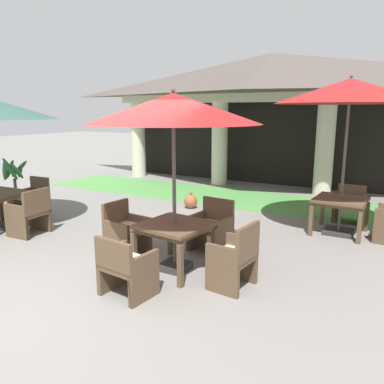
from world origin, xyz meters
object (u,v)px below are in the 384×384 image
(patio_table_mid_right, at_px, (175,230))
(patio_umbrella_mid_right, at_px, (173,110))
(patio_chair_mid_left_north, at_px, (34,200))
(patio_chair_mid_left_east, at_px, (30,214))
(patio_chair_mid_right_north, at_px, (212,227))
(patio_chair_near_foreground_north, at_px, (349,205))
(patio_chair_mid_right_south, at_px, (126,267))
(patio_umbrella_near_foreground, at_px, (350,92))
(potted_palm_left_edge, at_px, (16,191))
(patio_table_near_foreground, at_px, (341,203))
(patio_chair_mid_right_east, at_px, (235,258))
(terracotta_urn, at_px, (191,201))
(patio_chair_mid_right_west, at_px, (126,231))

(patio_table_mid_right, xyz_separation_m, patio_umbrella_mid_right, (0.00, 0.00, 1.74))
(patio_chair_mid_left_north, height_order, patio_umbrella_mid_right, patio_umbrella_mid_right)
(patio_chair_mid_left_east, xyz_separation_m, patio_chair_mid_right_north, (3.43, 0.97, -0.02))
(patio_chair_near_foreground_north, bearing_deg, patio_table_mid_right, 67.21)
(patio_chair_mid_left_north, distance_m, patio_chair_mid_right_south, 4.63)
(patio_chair_mid_left_north, relative_size, patio_chair_mid_left_east, 0.98)
(patio_umbrella_near_foreground, bearing_deg, patio_chair_near_foreground_north, 86.73)
(patio_chair_mid_left_north, distance_m, patio_chair_mid_right_north, 4.42)
(potted_palm_left_edge, bearing_deg, patio_table_near_foreground, 14.47)
(patio_chair_near_foreground_north, bearing_deg, patio_chair_mid_left_north, 29.24)
(patio_table_mid_right, distance_m, patio_chair_mid_right_east, 1.05)
(patio_chair_near_foreground_north, bearing_deg, patio_umbrella_near_foreground, 90.00)
(patio_umbrella_mid_right, bearing_deg, potted_palm_left_edge, 167.30)
(patio_table_mid_right, bearing_deg, patio_chair_mid_left_east, 179.04)
(patio_table_mid_right, height_order, patio_chair_mid_right_south, patio_chair_mid_right_south)
(patio_chair_mid_left_east, xyz_separation_m, patio_chair_mid_right_south, (3.20, -1.07, -0.03))
(patio_table_near_foreground, distance_m, patio_umbrella_mid_right, 3.99)
(patio_chair_mid_right_north, height_order, terracotta_urn, patio_chair_mid_right_north)
(patio_table_mid_right, relative_size, patio_chair_mid_right_south, 1.26)
(patio_table_mid_right, bearing_deg, patio_chair_mid_right_west, 173.70)
(patio_chair_near_foreground_north, bearing_deg, patio_chair_mid_left_east, 40.05)
(patio_chair_mid_right_south, xyz_separation_m, potted_palm_left_edge, (-5.16, 2.20, 0.06))
(patio_table_near_foreground, xyz_separation_m, patio_chair_mid_right_south, (-2.01, -4.05, -0.22))
(patio_chair_mid_left_north, bearing_deg, patio_chair_mid_left_east, 135.05)
(patio_chair_near_foreground_north, xyz_separation_m, patio_chair_mid_right_east, (-0.93, -4.11, 0.04))
(patio_chair_mid_left_east, xyz_separation_m, terracotta_urn, (1.71, 3.29, -0.25))
(potted_palm_left_edge, bearing_deg, patio_chair_mid_right_south, -23.14)
(patio_table_mid_right, bearing_deg, patio_chair_near_foreground_north, 63.95)
(patio_table_mid_right, distance_m, patio_chair_mid_right_west, 1.05)
(terracotta_urn, bearing_deg, patio_umbrella_near_foreground, -5.10)
(patio_umbrella_mid_right, distance_m, patio_chair_mid_right_north, 2.22)
(patio_table_mid_right, bearing_deg, patio_chair_mid_right_east, -6.30)
(patio_table_near_foreground, distance_m, patio_chair_mid_right_north, 2.70)
(patio_umbrella_mid_right, height_order, patio_chair_mid_right_east, patio_umbrella_mid_right)
(terracotta_urn, bearing_deg, patio_chair_mid_right_north, -53.54)
(patio_chair_near_foreground_north, distance_m, patio_table_mid_right, 4.45)
(patio_chair_near_foreground_north, relative_size, patio_umbrella_mid_right, 0.29)
(patio_umbrella_near_foreground, height_order, patio_umbrella_mid_right, patio_umbrella_near_foreground)
(potted_palm_left_edge, bearing_deg, patio_chair_mid_left_east, -30.07)
(patio_table_near_foreground, relative_size, patio_chair_mid_right_west, 1.11)
(patio_umbrella_mid_right, distance_m, patio_chair_mid_right_east, 2.21)
(patio_umbrella_near_foreground, bearing_deg, potted_palm_left_edge, -165.53)
(patio_umbrella_mid_right, xyz_separation_m, patio_chair_mid_right_north, (0.11, 1.02, -1.97))
(patio_chair_mid_left_east, bearing_deg, patio_chair_mid_right_west, -91.67)
(patio_chair_mid_right_north, bearing_deg, patio_table_mid_right, 90.00)
(patio_chair_mid_left_east, height_order, terracotta_urn, patio_chair_mid_left_east)
(patio_chair_mid_left_north, xyz_separation_m, patio_chair_mid_right_north, (4.42, 0.08, -0.00))
(patio_table_near_foreground, bearing_deg, patio_chair_mid_left_east, -150.23)
(patio_chair_mid_left_east, xyz_separation_m, patio_chair_mid_right_east, (4.34, -0.17, -0.00))
(patio_chair_mid_right_north, bearing_deg, patio_umbrella_mid_right, 90.00)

